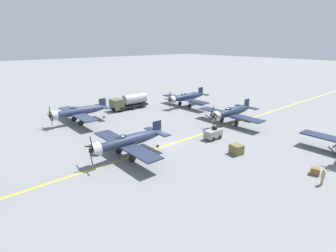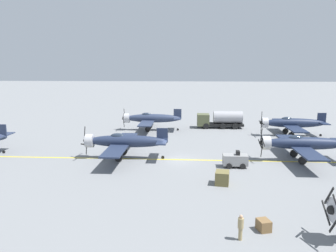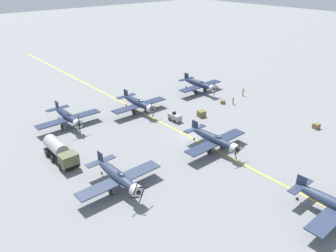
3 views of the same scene
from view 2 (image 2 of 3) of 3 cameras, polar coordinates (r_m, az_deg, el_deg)
The scene contains 11 objects.
ground_plane at distance 38.10m, azimuth 1.05°, elevation -5.87°, with size 400.00×400.00×0.00m, color slate.
taxiway_stripe at distance 38.09m, azimuth 1.05°, elevation -5.86°, with size 0.30×160.00×0.01m, color yellow.
airplane_mid_center at distance 38.52m, azimuth -7.71°, elevation -2.69°, with size 12.00×9.98×3.75m.
airplane_mid_right at distance 55.07m, azimuth -3.02°, elevation 1.33°, with size 12.00×9.98×3.65m.
airplane_near_right at distance 53.88m, azimuth 20.67°, elevation 0.47°, with size 12.00×9.98×3.80m.
airplane_near_center at distance 40.14m, azimuth 22.31°, elevation -2.85°, with size 12.00×9.98×3.73m.
fuel_tanker at distance 57.86m, azimuth 9.02°, elevation 1.15°, with size 2.67×8.00×2.98m.
tow_tractor at distance 35.89m, azimuth 11.63°, elevation -5.80°, with size 1.57×2.60×1.79m.
ground_crew_walking at distance 21.61m, azimuth 12.54°, elevation -16.68°, with size 0.36×0.36×1.66m.
supply_crate_mid_lane at distance 23.30m, azimuth 16.31°, elevation -16.24°, with size 0.89×0.74×0.74m, color brown.
supply_crate_outboard at distance 30.68m, azimuth 9.42°, elevation -8.89°, with size 1.46×1.22×1.22m, color brown.
Camera 2 is at (-36.54, -1.54, 10.65)m, focal length 35.00 mm.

